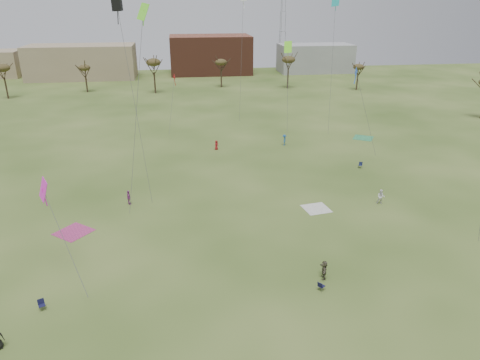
{
  "coord_description": "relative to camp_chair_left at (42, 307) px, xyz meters",
  "views": [
    {
      "loc": [
        -5.83,
        -30.44,
        23.07
      ],
      "look_at": [
        0.0,
        12.0,
        5.5
      ],
      "focal_mm": 33.2,
      "sensor_mm": 36.0,
      "label": 1
    }
  ],
  "objects": [
    {
      "name": "ground",
      "position": [
        17.58,
        -0.35,
        -0.26
      ],
      "size": [
        260.0,
        260.0,
        0.0
      ],
      "primitive_type": "plane",
      "color": "#2F4A17",
      "rests_on": "ground"
    },
    {
      "name": "camp_chair_left",
      "position": [
        0.0,
        0.0,
        0.0
      ],
      "size": [
        0.68,
        0.71,
        0.87
      ],
      "rotation": [
        0.0,
        0.0,
        0.44
      ],
      "color": "#141437",
      "rests_on": "ground"
    },
    {
      "name": "flyer_far_b",
      "position": [
        17.36,
        38.61,
        0.52
      ],
      "size": [
        0.87,
        0.91,
        1.57
      ],
      "primitive_type": "imported",
      "rotation": [
        0.0,
        0.0,
        0.88
      ],
      "color": "maroon",
      "rests_on": "ground"
    },
    {
      "name": "blanket_olive",
      "position": [
        43.91,
        41.56,
        -0.26
      ],
      "size": [
        4.49,
        4.49,
        0.03
      ],
      "primitive_type": "cube",
      "rotation": [
        0.0,
        0.0,
        2.59
      ],
      "color": "#349058",
      "rests_on": "ground"
    },
    {
      "name": "building_grey",
      "position": [
        57.58,
        117.65,
        4.24
      ],
      "size": [
        24.0,
        12.0,
        9.0
      ],
      "primitive_type": "cube",
      "color": "gray",
      "rests_on": "ground"
    },
    {
      "name": "blanket_cream",
      "position": [
        27.14,
        14.8,
        -0.26
      ],
      "size": [
        3.35,
        3.35,
        0.03
      ],
      "primitive_type": "cube",
      "rotation": [
        0.0,
        0.0,
        0.17
      ],
      "color": "silver",
      "rests_on": "ground"
    },
    {
      "name": "building_brick",
      "position": [
        22.58,
        119.65,
        5.74
      ],
      "size": [
        26.0,
        16.0,
        12.0
      ],
      "primitive_type": "cube",
      "color": "brown",
      "rests_on": "ground"
    },
    {
      "name": "spectator_fore_c",
      "position": [
        23.63,
        1.09,
        0.61
      ],
      "size": [
        0.77,
        1.68,
        1.74
      ],
      "primitive_type": "imported",
      "rotation": [
        0.0,
        0.0,
        4.55
      ],
      "color": "brown",
      "rests_on": "ground"
    },
    {
      "name": "tree_line",
      "position": [
        14.73,
        78.77,
        6.83
      ],
      "size": [
        117.44,
        49.32,
        8.91
      ],
      "color": "#3A2B1E",
      "rests_on": "ground"
    },
    {
      "name": "radio_tower",
      "position": [
        47.58,
        124.65,
        18.95
      ],
      "size": [
        1.51,
        1.72,
        41.0
      ],
      "color": "#9EA3A8",
      "rests_on": "ground"
    },
    {
      "name": "camp_chair_center",
      "position": [
        22.88,
        -0.59,
        0.0
      ],
      "size": [
        0.74,
        0.73,
        0.87
      ],
      "rotation": [
        0.0,
        0.0,
        2.24
      ],
      "color": "#141437",
      "rests_on": "ground"
    },
    {
      "name": "kites_aloft",
      "position": [
        17.78,
        30.22,
        19.77
      ],
      "size": [
        59.31,
        71.31,
        23.34
      ],
      "color": "#E0421A",
      "rests_on": "ground"
    },
    {
      "name": "spectator_mid_e",
      "position": [
        35.22,
        15.1,
        0.65
      ],
      "size": [
        1.08,
        0.98,
        1.82
      ],
      "primitive_type": "imported",
      "rotation": [
        0.0,
        0.0,
        5.89
      ],
      "color": "white",
      "rests_on": "ground"
    },
    {
      "name": "camp_chair_right",
      "position": [
        37.53,
        27.2,
        0.0
      ],
      "size": [
        0.72,
        0.73,
        0.87
      ],
      "rotation": [
        0.0,
        0.0,
        5.66
      ],
      "color": "#151C3B",
      "rests_on": "ground"
    },
    {
      "name": "spectator_mid_d",
      "position": [
        5.07,
        19.12,
        0.63
      ],
      "size": [
        0.68,
        1.12,
        1.77
      ],
      "primitive_type": "imported",
      "rotation": [
        0.0,
        0.0,
        1.83
      ],
      "color": "#A24398",
      "rests_on": "ground"
    },
    {
      "name": "building_tan",
      "position": [
        -17.42,
        114.65,
        4.74
      ],
      "size": [
        32.0,
        14.0,
        10.0
      ],
      "primitive_type": "cube",
      "color": "#937F60",
      "rests_on": "ground"
    },
    {
      "name": "blanket_plum",
      "position": [
        -0.18,
        12.82,
        -0.26
      ],
      "size": [
        4.6,
        4.6,
        0.03
      ],
      "primitive_type": "cube",
      "rotation": [
        0.0,
        0.0,
        0.88
      ],
      "color": "#B23672",
      "rests_on": "ground"
    },
    {
      "name": "flyer_far_c",
      "position": [
        28.96,
        39.44,
        0.65
      ],
      "size": [
        0.98,
        1.32,
        1.83
      ],
      "primitive_type": "imported",
      "rotation": [
        0.0,
        0.0,
        4.44
      ],
      "color": "#1E5189",
      "rests_on": "ground"
    }
  ]
}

